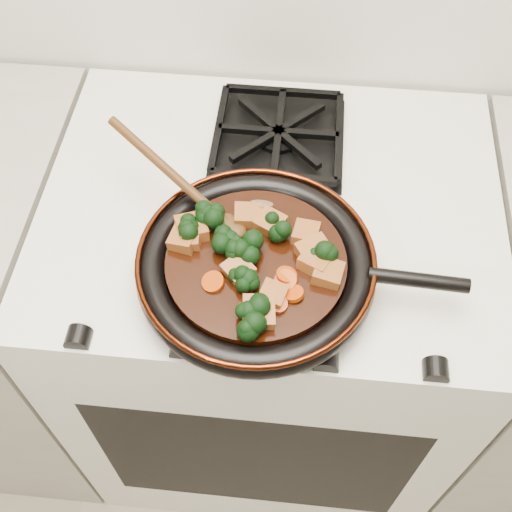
{
  "coord_description": "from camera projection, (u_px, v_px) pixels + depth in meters",
  "views": [
    {
      "loc": [
        0.04,
        1.02,
        1.72
      ],
      "look_at": [
        -0.01,
        1.53,
        0.97
      ],
      "focal_mm": 45.0,
      "sensor_mm": 36.0,
      "label": 1
    }
  ],
  "objects": [
    {
      "name": "wooden_spoon",
      "position": [
        194.0,
        194.0,
        0.96
      ],
      "size": [
        0.14,
        0.11,
        0.25
      ],
      "rotation": [
        0.0,
        0.0,
        2.52
      ],
      "color": "#43270E",
      "rests_on": "braising_sauce"
    },
    {
      "name": "carrot_coin_2",
      "position": [
        294.0,
        294.0,
        0.88
      ],
      "size": [
        0.03,
        0.03,
        0.02
      ],
      "primitive_type": "cylinder",
      "rotation": [
        -0.14,
        -0.23,
        0.0
      ],
      "color": "#A93404",
      "rests_on": "braising_sauce"
    },
    {
      "name": "mushroom_slice_1",
      "position": [
        262.0,
        206.0,
        0.97
      ],
      "size": [
        0.04,
        0.04,
        0.03
      ],
      "primitive_type": "cylinder",
      "rotation": [
        0.6,
        0.0,
        3.06
      ],
      "color": "brown",
      "rests_on": "braising_sauce"
    },
    {
      "name": "broccoli_floret_7",
      "position": [
        251.0,
        323.0,
        0.84
      ],
      "size": [
        0.09,
        0.08,
        0.08
      ],
      "primitive_type": null,
      "rotation": [
        -0.19,
        -0.2,
        0.56
      ],
      "color": "black",
      "rests_on": "braising_sauce"
    },
    {
      "name": "broccoli_floret_8",
      "position": [
        253.0,
        310.0,
        0.85
      ],
      "size": [
        0.08,
        0.07,
        0.07
      ],
      "primitive_type": null,
      "rotation": [
        -0.02,
        -0.19,
        0.14
      ],
      "color": "black",
      "rests_on": "braising_sauce"
    },
    {
      "name": "tofu_cube_2",
      "position": [
        270.0,
        223.0,
        0.95
      ],
      "size": [
        0.05,
        0.05,
        0.02
      ],
      "primitive_type": "cube",
      "rotation": [
        0.08,
        -0.01,
        1.12
      ],
      "color": "brown",
      "rests_on": "braising_sauce"
    },
    {
      "name": "carrot_coin_1",
      "position": [
        323.0,
        256.0,
        0.91
      ],
      "size": [
        0.03,
        0.03,
        0.02
      ],
      "primitive_type": "cylinder",
      "rotation": [
        0.2,
        0.11,
        0.0
      ],
      "color": "#A93404",
      "rests_on": "braising_sauce"
    },
    {
      "name": "carrot_coin_3",
      "position": [
        213.0,
        282.0,
        0.89
      ],
      "size": [
        0.03,
        0.03,
        0.02
      ],
      "primitive_type": "cylinder",
      "rotation": [
        0.2,
        -0.2,
        0.0
      ],
      "color": "#A93404",
      "rests_on": "braising_sauce"
    },
    {
      "name": "tofu_cube_5",
      "position": [
        316.0,
        261.0,
        0.91
      ],
      "size": [
        0.06,
        0.06,
        0.03
      ],
      "primitive_type": "cube",
      "rotation": [
        -0.03,
        0.11,
        1.11
      ],
      "color": "brown",
      "rests_on": "braising_sauce"
    },
    {
      "name": "stove",
      "position": [
        267.0,
        331.0,
        1.42
      ],
      "size": [
        0.76,
        0.6,
        0.9
      ],
      "primitive_type": "cube",
      "color": "silver",
      "rests_on": "ground"
    },
    {
      "name": "tofu_cube_6",
      "position": [
        183.0,
        239.0,
        0.93
      ],
      "size": [
        0.05,
        0.05,
        0.03
      ],
      "primitive_type": "cube",
      "rotation": [
        -0.12,
        0.03,
        1.37
      ],
      "color": "brown",
      "rests_on": "braising_sauce"
    },
    {
      "name": "mushroom_slice_0",
      "position": [
        204.0,
        226.0,
        0.94
      ],
      "size": [
        0.04,
        0.04,
        0.03
      ],
      "primitive_type": "cylinder",
      "rotation": [
        0.84,
        0.0,
        0.68
      ],
      "color": "brown",
      "rests_on": "braising_sauce"
    },
    {
      "name": "carrot_coin_4",
      "position": [
        278.0,
        304.0,
        0.87
      ],
      "size": [
        0.03,
        0.03,
        0.01
      ],
      "primitive_type": "cylinder",
      "rotation": [
        0.11,
        0.12,
        0.0
      ],
      "color": "#A93404",
      "rests_on": "braising_sauce"
    },
    {
      "name": "tofu_cube_3",
      "position": [
        259.0,
        313.0,
        0.86
      ],
      "size": [
        0.05,
        0.05,
        0.03
      ],
      "primitive_type": "cube",
      "rotation": [
        0.05,
        0.05,
        0.11
      ],
      "color": "brown",
      "rests_on": "braising_sauce"
    },
    {
      "name": "tofu_cube_9",
      "position": [
        306.0,
        234.0,
        0.93
      ],
      "size": [
        0.04,
        0.05,
        0.02
      ],
      "primitive_type": "cube",
      "rotation": [
        0.06,
        0.04,
        2.98
      ],
      "color": "brown",
      "rests_on": "braising_sauce"
    },
    {
      "name": "braising_sauce",
      "position": [
        256.0,
        264.0,
        0.92
      ],
      "size": [
        0.26,
        0.26,
        0.02
      ],
      "primitive_type": "cylinder",
      "color": "black",
      "rests_on": "skillet"
    },
    {
      "name": "mushroom_slice_3",
      "position": [
        323.0,
        264.0,
        0.9
      ],
      "size": [
        0.03,
        0.03,
        0.03
      ],
      "primitive_type": "cylinder",
      "rotation": [
        0.71,
        0.0,
        0.11
      ],
      "color": "brown",
      "rests_on": "braising_sauce"
    },
    {
      "name": "tofu_cube_0",
      "position": [
        248.0,
        216.0,
        0.95
      ],
      "size": [
        0.04,
        0.04,
        0.02
      ],
      "primitive_type": "cube",
      "rotation": [
        0.01,
        0.06,
        0.1
      ],
      "color": "brown",
      "rests_on": "braising_sauce"
    },
    {
      "name": "broccoli_floret_3",
      "position": [
        322.0,
        251.0,
        0.92
      ],
      "size": [
        0.09,
        0.08,
        0.06
      ],
      "primitive_type": null,
      "rotation": [
        0.14,
        0.15,
        0.95
      ],
      "color": "black",
      "rests_on": "braising_sauce"
    },
    {
      "name": "tofu_cube_10",
      "position": [
        238.0,
        270.0,
        0.9
      ],
      "size": [
        0.05,
        0.06,
        0.03
      ],
      "primitive_type": "cube",
      "rotation": [
        -0.1,
        -0.08,
        2.38
      ],
      "color": "brown",
      "rests_on": "braising_sauce"
    },
    {
      "name": "tofu_cube_4",
      "position": [
        328.0,
        273.0,
        0.89
      ],
      "size": [
        0.05,
        0.05,
        0.03
      ],
      "primitive_type": "cube",
      "rotation": [
        0.09,
        0.04,
        1.37
      ],
      "color": "brown",
      "rests_on": "braising_sauce"
    },
    {
      "name": "broccoli_floret_2",
      "position": [
        192.0,
        229.0,
        0.93
      ],
      "size": [
        0.07,
        0.08,
        0.07
      ],
      "primitive_type": null,
      "rotation": [
        0.23,
        0.05,
        2.99
      ],
      "color": "black",
      "rests_on": "braising_sauce"
    },
    {
      "name": "burner_grate_front",
      "position": [
        264.0,
        268.0,
        0.96
      ],
      "size": [
        0.23,
        0.23,
        0.03
      ],
      "primitive_type": null,
      "color": "black",
      "rests_on": "stove"
    },
    {
      "name": "broccoli_floret_5",
      "position": [
        228.0,
        243.0,
        0.92
      ],
      "size": [
        0.06,
        0.06,
        0.06
      ],
      "primitive_type": null,
      "rotation": [
        -0.02,
        0.1,
        0.01
      ],
      "color": "black",
      "rests_on": "braising_sauce"
    },
    {
      "name": "tofu_cube_1",
      "position": [
        191.0,
        229.0,
        0.94
      ],
      "size": [
        0.06,
        0.06,
        0.03
      ],
      "primitive_type": "cube",
      "rotation": [
        -0.08,
        0.06,
        0.41
      ],
      "color": "brown",
      "rests_on": "braising_sauce"
    },
    {
      "name": "tofu_cube_7",
      "position": [
        189.0,
        238.0,
        0.93
      ],
      "size": [
        0.04,
        0.04,
        0.03
      ],
      "primitive_type": "cube",
      "rotation": [
        -0.11,
        -0.03,
        1.64
      ],
      "color": "brown",
      "rests_on": "braising_sauce"
    },
    {
      "name": "tofu_cube_11",
      "position": [
        315.0,
        253.0,
        0.91
      ],
      "size": [
        0.06,
        0.06,
        0.03
      ],
      "primitive_type": "cube",
      "rotation": [
        -0.01,
        -0.03,
        2.15
      ],
      "color": "brown",
      "rests_on": "braising_sauce"
    },
    {
      "name": "carrot_coin_5",
      "position": [
        286.0,
        280.0,
        0.89
      ],
      "size": [
        0.03,
        0.03,
        0.02
      ],
      "primitive_type": "cylinder",
      "rotation": [
        0.25,
        -0.19,
        0.0
      ],
      "color": "#A93404",
      "rests_on": "braising_sauce"
    },
    {
      "name": "broccoli_floret_0",
      "position": [
        245.0,
        280.0,
        0.89
      ],
      "size": [
        0.07,
        0.07,
        0.06
      ],
      "primitive_type": null,
      "rotation": [
        -0.06,
        0.15,
        1.69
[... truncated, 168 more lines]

